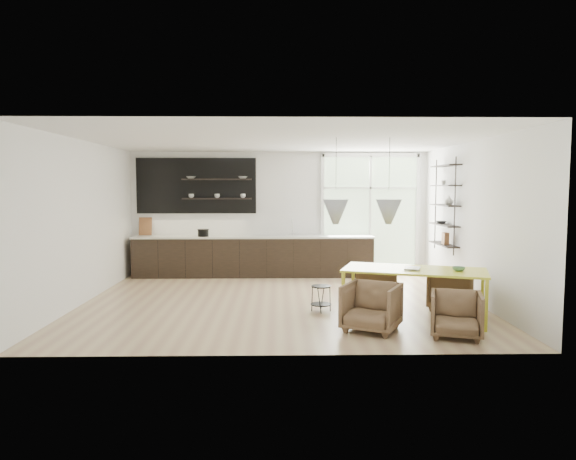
# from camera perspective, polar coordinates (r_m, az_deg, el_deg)

# --- Properties ---
(room) EXTENTS (7.02, 6.01, 2.91)m
(room) POSITION_cam_1_polar(r_m,az_deg,el_deg) (10.30, 2.29, 1.41)
(room) COLOR #D1B788
(room) RESTS_ON ground
(kitchen_run) EXTENTS (5.54, 0.69, 2.75)m
(kitchen_run) POSITION_cam_1_polar(r_m,az_deg,el_deg) (11.97, -4.28, -2.29)
(kitchen_run) COLOR black
(kitchen_run) RESTS_ON ground
(right_shelving) EXTENTS (0.26, 1.22, 1.90)m
(right_shelving) POSITION_cam_1_polar(r_m,az_deg,el_deg) (10.89, 17.04, 2.38)
(right_shelving) COLOR black
(right_shelving) RESTS_ON ground
(dining_table) EXTENTS (2.37, 1.61, 0.79)m
(dining_table) POSITION_cam_1_polar(r_m,az_deg,el_deg) (8.28, 13.84, -4.60)
(dining_table) COLOR yellow
(dining_table) RESTS_ON ground
(armchair_back_left) EXTENTS (0.83, 0.84, 0.65)m
(armchair_back_left) POSITION_cam_1_polar(r_m,az_deg,el_deg) (9.23, 9.85, -6.18)
(armchair_back_left) COLOR brown
(armchair_back_left) RESTS_ON ground
(armchair_back_right) EXTENTS (0.94, 0.95, 0.67)m
(armchair_back_right) POSITION_cam_1_polar(r_m,az_deg,el_deg) (9.16, 17.61, -6.35)
(armchair_back_right) COLOR brown
(armchair_back_right) RESTS_ON ground
(armchair_front_left) EXTENTS (1.01, 1.02, 0.70)m
(armchair_front_left) POSITION_cam_1_polar(r_m,az_deg,el_deg) (7.55, 9.25, -8.44)
(armchair_front_left) COLOR brown
(armchair_front_left) RESTS_ON ground
(armchair_front_right) EXTENTS (0.85, 0.86, 0.63)m
(armchair_front_right) POSITION_cam_1_polar(r_m,az_deg,el_deg) (7.53, 18.19, -8.91)
(armchair_front_right) COLOR brown
(armchair_front_right) RESTS_ON ground
(wire_stool) EXTENTS (0.34, 0.34, 0.43)m
(wire_stool) POSITION_cam_1_polar(r_m,az_deg,el_deg) (8.62, 3.70, -7.20)
(wire_stool) COLOR black
(wire_stool) RESTS_ON ground
(table_book) EXTENTS (0.33, 0.37, 0.03)m
(table_book) POSITION_cam_1_polar(r_m,az_deg,el_deg) (8.23, 12.84, -4.15)
(table_book) COLOR white
(table_book) RESTS_ON dining_table
(table_bowl) EXTENTS (0.23, 0.23, 0.06)m
(table_bowl) POSITION_cam_1_polar(r_m,az_deg,el_deg) (8.28, 18.44, -4.12)
(table_bowl) COLOR #53845A
(table_bowl) RESTS_ON dining_table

